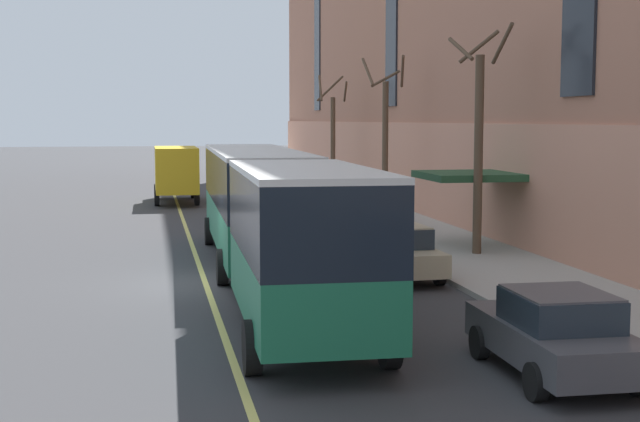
% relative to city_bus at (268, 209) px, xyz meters
% --- Properties ---
extents(ground_plane, '(260.00, 260.00, 0.00)m').
position_rel_city_bus_xyz_m(ground_plane, '(-1.69, 0.57, -2.09)').
color(ground_plane, '#38383A').
extents(sidewalk, '(4.46, 160.00, 0.15)m').
position_rel_city_bus_xyz_m(sidewalk, '(7.14, 3.57, -2.02)').
color(sidewalk, '#ADA89E').
rests_on(sidewalk, ground).
extents(city_bus, '(3.21, 20.42, 3.60)m').
position_rel_city_bus_xyz_m(city_bus, '(0.00, 0.00, 0.00)').
color(city_bus, '#1E704C').
rests_on(city_bus, ground).
extents(parked_car_darkgray_0, '(2.07, 4.24, 1.56)m').
position_rel_city_bus_xyz_m(parked_car_darkgray_0, '(3.81, -9.72, -1.31)').
color(parked_car_darkgray_0, '#4C4C51').
rests_on(parked_car_darkgray_0, ground).
extents(parked_car_green_2, '(2.02, 4.42, 1.56)m').
position_rel_city_bus_xyz_m(parked_car_green_2, '(3.80, 28.94, -1.31)').
color(parked_car_green_2, '#23603D').
rests_on(parked_car_green_2, ground).
extents(parked_car_white_3, '(2.06, 4.82, 1.56)m').
position_rel_city_bus_xyz_m(parked_car_white_3, '(3.77, 17.83, -1.31)').
color(parked_car_white_3, silver).
rests_on(parked_car_white_3, ground).
extents(parked_car_champagne_4, '(2.11, 4.61, 1.56)m').
position_rel_city_bus_xyz_m(parked_car_champagne_4, '(3.69, 0.37, -1.31)').
color(parked_car_champagne_4, '#BCAD89').
rests_on(parked_car_champagne_4, ground).
extents(parked_car_darkgray_5, '(1.91, 4.42, 1.56)m').
position_rel_city_bus_xyz_m(parked_car_darkgray_5, '(3.74, 11.42, -1.31)').
color(parked_car_darkgray_5, '#4C4C51').
rests_on(parked_car_darkgray_5, ground).
extents(box_truck, '(2.37, 7.06, 3.07)m').
position_rel_city_bus_xyz_m(box_truck, '(-1.75, 24.79, -0.35)').
color(box_truck, gold).
rests_on(box_truck, ground).
extents(street_tree_mid_block, '(1.74, 1.72, 7.46)m').
position_rel_city_bus_xyz_m(street_tree_mid_block, '(7.40, 3.49, 1.78)').
color(street_tree_mid_block, brown).
rests_on(street_tree_mid_block, sidewalk).
extents(street_tree_far_uptown, '(1.91, 1.83, 7.24)m').
position_rel_city_bus_xyz_m(street_tree_far_uptown, '(7.38, 15.13, 1.64)').
color(street_tree_far_uptown, brown).
rests_on(street_tree_far_uptown, sidewalk).
extents(street_tree_far_downtown, '(1.74, 1.70, 6.98)m').
position_rel_city_bus_xyz_m(street_tree_far_downtown, '(7.37, 26.82, 1.48)').
color(street_tree_far_downtown, brown).
rests_on(street_tree_far_downtown, sidewalk).
extents(fire_hydrant, '(0.42, 0.24, 0.72)m').
position_rel_city_bus_xyz_m(fire_hydrant, '(5.41, 23.35, -1.60)').
color(fire_hydrant, red).
rests_on(fire_hydrant, sidewalk).
extents(lane_centerline, '(0.16, 140.00, 0.01)m').
position_rel_city_bus_xyz_m(lane_centerline, '(-1.70, 3.57, -2.09)').
color(lane_centerline, '#E0D66B').
rests_on(lane_centerline, ground).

